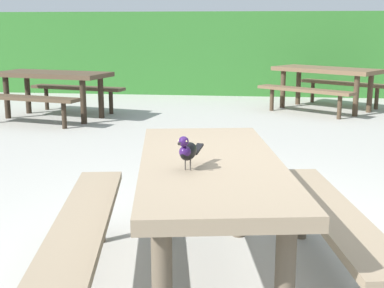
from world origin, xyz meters
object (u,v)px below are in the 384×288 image
Objects in this scene: picnic_table_mid_right at (326,78)px; bird_grackle at (188,150)px; picnic_table_foreground at (210,192)px; picnic_table_mid_left at (53,84)px.

bird_grackle is at bearing -102.59° from picnic_table_mid_right.
picnic_table_foreground is 0.83× the size of picnic_table_mid_right.
picnic_table_mid_right is at bearing 77.41° from bird_grackle.
picnic_table_foreground is at bearing -60.45° from picnic_table_mid_left.
bird_grackle reaches higher than picnic_table_mid_left.
picnic_table_foreground is 0.38m from bird_grackle.
picnic_table_mid_right is (1.44, 6.65, 0.00)m from picnic_table_foreground.
picnic_table_foreground is 7.00× the size of bird_grackle.
picnic_table_foreground is at bearing -102.22° from picnic_table_mid_right.
bird_grackle reaches higher than picnic_table_foreground.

